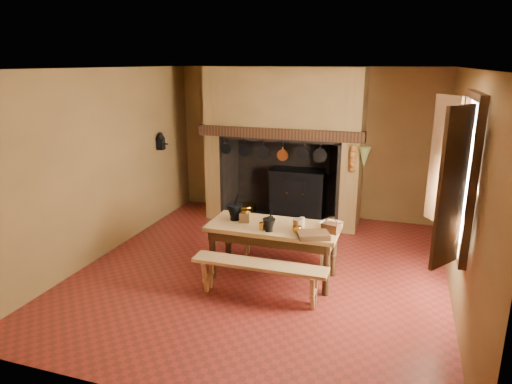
% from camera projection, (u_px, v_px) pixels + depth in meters
% --- Properties ---
extents(floor, '(5.50, 5.50, 0.00)m').
position_uv_depth(floor, '(262.00, 271.00, 6.53)').
color(floor, maroon).
rests_on(floor, ground).
extents(ceiling, '(5.50, 5.50, 0.00)m').
position_uv_depth(ceiling, '(263.00, 68.00, 5.76)').
color(ceiling, silver).
rests_on(ceiling, back_wall).
extents(back_wall, '(5.00, 0.02, 2.80)m').
position_uv_depth(back_wall, '(306.00, 143.00, 8.65)').
color(back_wall, olive).
rests_on(back_wall, floor).
extents(wall_left, '(0.02, 5.50, 2.80)m').
position_uv_depth(wall_left, '(105.00, 163.00, 6.89)').
color(wall_left, olive).
rests_on(wall_left, floor).
extents(wall_right, '(0.02, 5.50, 2.80)m').
position_uv_depth(wall_right, '(464.00, 192.00, 5.40)').
color(wall_right, olive).
rests_on(wall_right, floor).
extents(wall_front, '(5.00, 0.02, 2.80)m').
position_uv_depth(wall_front, '(160.00, 255.00, 3.63)').
color(wall_front, olive).
rests_on(wall_front, floor).
extents(chimney_breast, '(2.95, 0.96, 2.80)m').
position_uv_depth(chimney_breast, '(285.00, 123.00, 8.23)').
color(chimney_breast, olive).
rests_on(chimney_breast, floor).
extents(iron_range, '(1.12, 0.55, 1.60)m').
position_uv_depth(iron_range, '(299.00, 193.00, 8.64)').
color(iron_range, black).
rests_on(iron_range, floor).
extents(hearth_pans, '(0.51, 0.62, 0.20)m').
position_uv_depth(hearth_pans, '(245.00, 211.00, 8.84)').
color(hearth_pans, gold).
rests_on(hearth_pans, floor).
extents(hanging_pans, '(1.92, 0.29, 0.27)m').
position_uv_depth(hanging_pans, '(275.00, 153.00, 7.91)').
color(hanging_pans, black).
rests_on(hanging_pans, chimney_breast).
extents(onion_string, '(0.12, 0.10, 0.46)m').
position_uv_depth(onion_string, '(353.00, 160.00, 7.50)').
color(onion_string, '#93571B').
rests_on(onion_string, chimney_breast).
extents(herb_bunch, '(0.20, 0.20, 0.35)m').
position_uv_depth(herb_bunch, '(364.00, 157.00, 7.43)').
color(herb_bunch, olive).
rests_on(herb_bunch, chimney_breast).
extents(window, '(0.39, 1.75, 1.76)m').
position_uv_depth(window, '(456.00, 174.00, 4.99)').
color(window, white).
rests_on(window, wall_right).
extents(wall_coffee_mill, '(0.23, 0.16, 0.31)m').
position_uv_depth(wall_coffee_mill, '(161.00, 140.00, 8.25)').
color(wall_coffee_mill, black).
rests_on(wall_coffee_mill, wall_left).
extents(work_table, '(1.76, 0.78, 0.76)m').
position_uv_depth(work_table, '(273.00, 233.00, 6.18)').
color(work_table, tan).
rests_on(work_table, floor).
extents(bench_front, '(1.71, 0.30, 0.48)m').
position_uv_depth(bench_front, '(259.00, 272.00, 5.67)').
color(bench_front, tan).
rests_on(bench_front, floor).
extents(bench_back, '(1.45, 0.25, 0.41)m').
position_uv_depth(bench_back, '(284.00, 241.00, 6.81)').
color(bench_back, tan).
rests_on(bench_back, floor).
extents(mortar_large, '(0.22, 0.22, 0.38)m').
position_uv_depth(mortar_large, '(235.00, 211.00, 6.31)').
color(mortar_large, black).
rests_on(mortar_large, work_table).
extents(mortar_small, '(0.17, 0.17, 0.29)m').
position_uv_depth(mortar_small, '(269.00, 224.00, 5.89)').
color(mortar_small, black).
rests_on(mortar_small, work_table).
extents(coffee_grinder, '(0.19, 0.16, 0.21)m').
position_uv_depth(coffee_grinder, '(245.00, 216.00, 6.25)').
color(coffee_grinder, '#3C2213').
rests_on(coffee_grinder, work_table).
extents(brass_mug_a, '(0.10, 0.10, 0.09)m').
position_uv_depth(brass_mug_a, '(262.00, 226.00, 5.97)').
color(brass_mug_a, gold).
rests_on(brass_mug_a, work_table).
extents(brass_mug_b, '(0.08, 0.08, 0.09)m').
position_uv_depth(brass_mug_b, '(270.00, 220.00, 6.22)').
color(brass_mug_b, gold).
rests_on(brass_mug_b, work_table).
extents(mixing_bowl, '(0.36, 0.36, 0.07)m').
position_uv_depth(mixing_bowl, '(331.00, 225.00, 6.04)').
color(mixing_bowl, '#B7AC8D').
rests_on(mixing_bowl, work_table).
extents(stoneware_crock, '(0.14, 0.14, 0.16)m').
position_uv_depth(stoneware_crock, '(297.00, 225.00, 5.93)').
color(stoneware_crock, brown).
rests_on(stoneware_crock, work_table).
extents(glass_jar, '(0.08, 0.08, 0.14)m').
position_uv_depth(glass_jar, '(302.00, 222.00, 6.04)').
color(glass_jar, beige).
rests_on(glass_jar, work_table).
extents(wicker_basket, '(0.25, 0.21, 0.21)m').
position_uv_depth(wicker_basket, '(331.00, 227.00, 5.87)').
color(wicker_basket, '#472415').
rests_on(wicker_basket, work_table).
extents(wooden_tray, '(0.46, 0.40, 0.07)m').
position_uv_depth(wooden_tray, '(313.00, 235.00, 5.70)').
color(wooden_tray, '#3C2213').
rests_on(wooden_tray, work_table).
extents(brass_cup, '(0.16, 0.16, 0.10)m').
position_uv_depth(brass_cup, '(297.00, 230.00, 5.83)').
color(brass_cup, gold).
rests_on(brass_cup, work_table).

